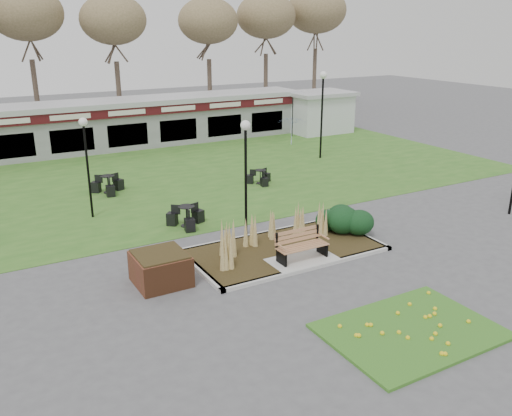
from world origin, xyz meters
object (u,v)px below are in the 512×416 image
patio_umbrella (292,131)px  lamp_post_mid_right (323,96)px  service_hut (319,111)px  park_bench (301,245)px  bistro_set_d (260,179)px  brick_planter (161,268)px  food_pavilion (120,123)px  bistro_set_c (187,219)px  bistro_set_b (108,187)px  lamp_post_mid_left (86,146)px  lamp_post_near_left (246,153)px

patio_umbrella → lamp_post_mid_right: bearing=-57.8°
service_hut → park_bench: bearing=-127.3°
lamp_post_mid_right → bistro_set_d: lamp_post_mid_right is taller
brick_planter → lamp_post_mid_right: size_ratio=0.31×
food_pavilion → patio_umbrella: food_pavilion is taller
park_bench → food_pavilion: 19.73m
bistro_set_c → bistro_set_d: bearing=34.4°
park_bench → patio_umbrella: 15.07m
patio_umbrella → park_bench: bearing=-122.1°
lamp_post_mid_right → brick_planter: bearing=-141.8°
brick_planter → bistro_set_b: brick_planter is taller
lamp_post_mid_left → patio_umbrella: lamp_post_mid_left is taller
lamp_post_mid_right → bistro_set_b: (-12.28, -0.80, -3.22)m
bistro_set_d → bistro_set_c: bearing=-145.6°
bistro_set_b → lamp_post_mid_left: bearing=-116.1°
lamp_post_mid_right → bistro_set_d: (-5.60, -2.88, -3.27)m
bistro_set_b → bistro_set_d: bistro_set_b is taller
park_bench → lamp_post_mid_right: lamp_post_mid_right is taller
lamp_post_mid_left → bistro_set_c: lamp_post_mid_left is taller
service_hut → lamp_post_near_left: bearing=-133.1°
brick_planter → service_hut: size_ratio=0.34×
food_pavilion → lamp_post_near_left: (-0.37, -16.76, 1.54)m
bistro_set_b → bistro_set_c: size_ratio=1.02×
park_bench → bistro_set_c: 5.13m
brick_planter → lamp_post_mid_right: bearing=38.2°
park_bench → bistro_set_b: park_bench is taller
brick_planter → bistro_set_c: 4.71m
bistro_set_c → lamp_post_mid_left: bearing=135.4°
park_bench → lamp_post_mid_right: bearing=51.5°
bistro_set_d → service_hut: bearing=42.8°
brick_planter → food_pavilion: food_pavilion is taller
bistro_set_b → lamp_post_near_left: bearing=-68.4°
food_pavilion → bistro_set_d: 11.90m
service_hut → lamp_post_near_left: (-13.87, -14.80, 1.56)m
lamp_post_mid_right → park_bench: bearing=-128.5°
brick_planter → lamp_post_near_left: (4.03, 2.20, 2.54)m
lamp_post_near_left → bistro_set_d: (3.72, 5.41, -2.77)m
lamp_post_mid_right → patio_umbrella: lamp_post_mid_right is taller
service_hut → bistro_set_d: service_hut is taller
brick_planter → lamp_post_mid_right: lamp_post_mid_right is taller
food_pavilion → service_hut: size_ratio=5.59×
lamp_post_near_left → lamp_post_mid_left: 6.35m
patio_umbrella → lamp_post_mid_left: bearing=-157.8°
brick_planter → food_pavilion: (4.40, 18.96, 1.00)m
lamp_post_near_left → bistro_set_b: bearing=111.6°
bistro_set_b → patio_umbrella: size_ratio=0.68×
lamp_post_mid_left → bistro_set_c: 4.74m
lamp_post_near_left → lamp_post_mid_left: bearing=133.7°
brick_planter → bistro_set_c: (2.48, 4.00, -0.19)m
food_pavilion → lamp_post_mid_right: (8.95, -8.47, 2.03)m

